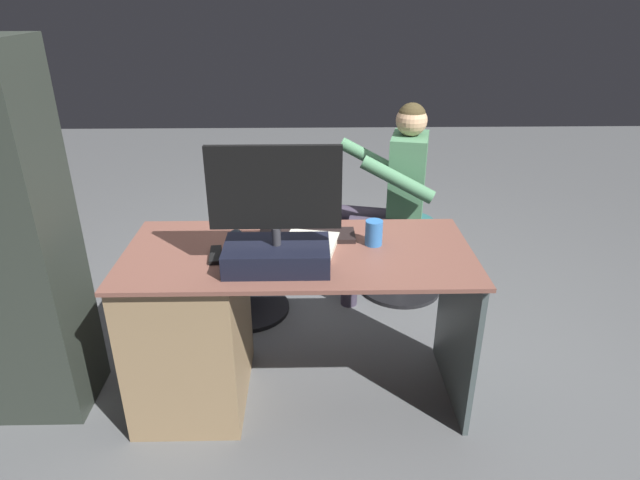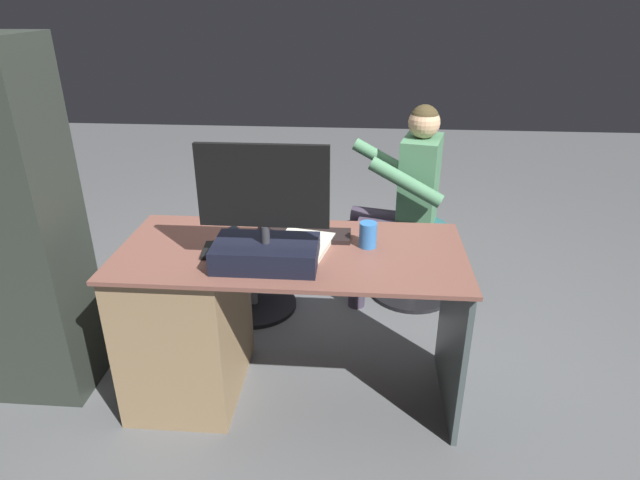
# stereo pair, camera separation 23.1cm
# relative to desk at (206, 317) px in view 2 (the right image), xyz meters

# --- Properties ---
(ground_plane) EXTENTS (10.00, 10.00, 0.00)m
(ground_plane) POSITION_rel_desk_xyz_m (-0.40, -0.41, -0.39)
(ground_plane) COLOR #585A5C
(desk) EXTENTS (1.46, 0.66, 0.75)m
(desk) POSITION_rel_desk_xyz_m (0.00, 0.00, 0.00)
(desk) COLOR brown
(desk) RESTS_ON ground_plane
(monitor) EXTENTS (0.50, 0.24, 0.49)m
(monitor) POSITION_rel_desk_xyz_m (-0.32, 0.13, 0.49)
(monitor) COLOR black
(monitor) RESTS_ON desk
(keyboard) EXTENTS (0.42, 0.14, 0.02)m
(keyboard) POSITION_rel_desk_xyz_m (-0.43, -0.13, 0.36)
(keyboard) COLOR black
(keyboard) RESTS_ON desk
(computer_mouse) EXTENTS (0.06, 0.10, 0.04)m
(computer_mouse) POSITION_rel_desk_xyz_m (-0.12, -0.13, 0.37)
(computer_mouse) COLOR #1D252E
(computer_mouse) RESTS_ON desk
(cup) EXTENTS (0.07, 0.07, 0.11)m
(cup) POSITION_rel_desk_xyz_m (-0.72, -0.06, 0.41)
(cup) COLOR #3372BF
(cup) RESTS_ON desk
(tv_remote) EXTENTS (0.06, 0.15, 0.02)m
(tv_remote) POSITION_rel_desk_xyz_m (-0.06, 0.05, 0.36)
(tv_remote) COLOR black
(tv_remote) RESTS_ON desk
(notebook_binder) EXTENTS (0.28, 0.34, 0.02)m
(notebook_binder) POSITION_rel_desk_xyz_m (-0.44, -0.01, 0.37)
(notebook_binder) COLOR beige
(notebook_binder) RESTS_ON desk
(office_chair_teddy) EXTENTS (0.51, 0.51, 0.47)m
(office_chair_teddy) POSITION_rel_desk_xyz_m (-0.07, -0.73, -0.13)
(office_chair_teddy) COLOR black
(office_chair_teddy) RESTS_ON ground_plane
(teddy_bear) EXTENTS (0.25, 0.25, 0.35)m
(teddy_bear) POSITION_rel_desk_xyz_m (-0.07, -0.74, 0.23)
(teddy_bear) COLOR #9B7A51
(teddy_bear) RESTS_ON office_chair_teddy
(visitor_chair) EXTENTS (0.50, 0.50, 0.47)m
(visitor_chair) POSITION_rel_desk_xyz_m (-1.02, -0.96, -0.14)
(visitor_chair) COLOR black
(visitor_chair) RESTS_ON ground_plane
(person) EXTENTS (0.56, 0.56, 1.18)m
(person) POSITION_rel_desk_xyz_m (-0.93, -0.94, 0.30)
(person) COLOR #4B8059
(person) RESTS_ON ground_plane
(equipment_rack) EXTENTS (0.44, 0.36, 1.60)m
(equipment_rack) POSITION_rel_desk_xyz_m (0.78, 0.02, 0.41)
(equipment_rack) COLOR #2D332C
(equipment_rack) RESTS_ON ground_plane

